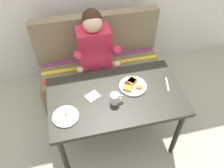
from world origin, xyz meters
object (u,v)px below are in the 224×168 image
at_px(table, 116,101).
at_px(plate_eggs, 66,116).
at_px(napkin, 93,96).
at_px(fork, 167,84).
at_px(person, 95,54).
at_px(couch, 101,70).
at_px(plate_breakfast, 132,85).
at_px(coffee_mug, 115,98).

height_order(table, plate_eggs, plate_eggs).
distance_m(table, napkin, 0.22).
xyz_separation_m(plate_eggs, fork, (0.95, 0.15, -0.01)).
bearing_deg(napkin, table, -9.13).
relative_size(table, plate_eggs, 5.53).
xyz_separation_m(person, fork, (0.57, -0.57, -0.01)).
height_order(couch, plate_eggs, couch).
bearing_deg(plate_eggs, couch, 63.12).
distance_m(person, napkin, 0.57).
bearing_deg(plate_eggs, napkin, 33.38).
bearing_deg(person, plate_breakfast, -64.30).
distance_m(plate_breakfast, napkin, 0.38).
xyz_separation_m(coffee_mug, fork, (0.52, 0.09, -0.05)).
height_order(person, plate_eggs, person).
bearing_deg(plate_breakfast, table, -158.29).
bearing_deg(coffee_mug, person, 94.34).
xyz_separation_m(napkin, fork, (0.70, -0.01, -0.00)).
relative_size(person, fork, 7.13).
xyz_separation_m(plate_eggs, coffee_mug, (0.43, 0.06, 0.04)).
distance_m(coffee_mug, napkin, 0.21).
bearing_deg(napkin, fork, -1.09).
bearing_deg(plate_eggs, plate_breakfast, 17.90).
relative_size(table, person, 0.99).
distance_m(plate_breakfast, coffee_mug, 0.25).
bearing_deg(fork, plate_breakfast, -174.21).
bearing_deg(table, person, 97.43).
distance_m(person, plate_eggs, 0.82).
xyz_separation_m(plate_breakfast, coffee_mug, (-0.20, -0.14, 0.04)).
bearing_deg(coffee_mug, couch, 88.18).
bearing_deg(napkin, coffee_mug, -31.10).
xyz_separation_m(table, person, (-0.08, 0.59, 0.09)).
relative_size(couch, person, 1.19).
bearing_deg(table, coffee_mug, -109.88).
bearing_deg(couch, table, -90.00).
xyz_separation_m(couch, coffee_mug, (-0.03, -0.84, 0.45)).
bearing_deg(coffee_mug, plate_eggs, -171.97).
height_order(person, coffee_mug, person).
distance_m(table, person, 0.60).
distance_m(couch, coffee_mug, 0.95).
distance_m(couch, fork, 0.98).
bearing_deg(plate_breakfast, couch, 104.02).
relative_size(person, plate_eggs, 5.59).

